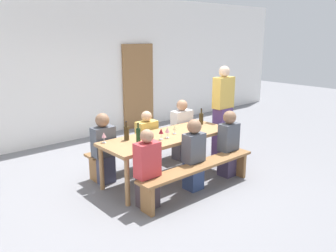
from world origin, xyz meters
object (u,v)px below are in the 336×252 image
(bench_far, at_px, (142,148))
(wine_glass_0, at_px, (175,128))
(wine_bottle_0, at_px, (138,136))
(bench_near, at_px, (199,170))
(seated_guest_far_1, at_px, (147,142))
(wine_glass_3, at_px, (104,135))
(seated_guest_near_1, at_px, (194,156))
(wine_bottle_2, at_px, (201,118))
(seated_guest_near_0, at_px, (147,171))
(standing_host, at_px, (223,114))
(seated_guest_far_2, at_px, (182,131))
(wine_glass_1, at_px, (167,130))
(wooden_door, at_px, (138,87))
(seated_guest_far_0, at_px, (104,149))
(wine_bottle_1, at_px, (126,133))
(wine_glass_2, at_px, (161,131))
(tasting_table, at_px, (168,139))
(seated_guest_near_2, at_px, (228,145))

(bench_far, bearing_deg, wine_glass_0, -79.59)
(wine_glass_0, bearing_deg, wine_bottle_0, -176.21)
(bench_near, distance_m, seated_guest_far_1, 1.27)
(wine_glass_3, relative_size, seated_guest_near_1, 0.14)
(bench_near, distance_m, wine_bottle_2, 1.34)
(bench_near, height_order, seated_guest_near_0, seated_guest_near_0)
(wine_glass_3, relative_size, standing_host, 0.09)
(bench_far, bearing_deg, seated_guest_far_1, -92.72)
(seated_guest_far_2, bearing_deg, bench_near, -33.23)
(wine_glass_1, relative_size, standing_host, 0.10)
(bench_near, bearing_deg, seated_guest_far_1, 90.32)
(wooden_door, height_order, bench_far, wooden_door)
(wooden_door, relative_size, seated_guest_far_0, 1.84)
(wine_bottle_1, height_order, wine_glass_2, wine_bottle_1)
(seated_guest_far_0, bearing_deg, wooden_door, 134.70)
(bench_far, xyz_separation_m, seated_guest_near_0, (-0.85, -1.26, 0.17))
(wine_glass_0, bearing_deg, bench_far, 100.41)
(wooden_door, bearing_deg, tasting_table, -118.14)
(wine_bottle_2, bearing_deg, seated_guest_far_0, 166.83)
(wine_bottle_0, relative_size, seated_guest_far_1, 0.31)
(wooden_door, xyz_separation_m, seated_guest_far_2, (-0.78, -2.44, -0.51))
(tasting_table, height_order, wine_glass_1, wine_glass_1)
(wine_bottle_1, bearing_deg, bench_far, 37.04)
(wine_bottle_0, height_order, wine_bottle_2, wine_bottle_0)
(seated_guest_far_1, bearing_deg, seated_guest_far_0, -90.00)
(seated_guest_far_2, bearing_deg, wine_glass_2, -57.81)
(wine_glass_0, distance_m, wine_glass_1, 0.26)
(wine_bottle_1, bearing_deg, wine_glass_0, -15.80)
(tasting_table, height_order, standing_host, standing_host)
(wine_glass_1, bearing_deg, wooden_door, 61.16)
(wine_glass_0, distance_m, wine_glass_3, 1.17)
(wine_glass_1, bearing_deg, wine_bottle_1, 149.74)
(wooden_door, relative_size, wine_glass_2, 11.97)
(bench_near, height_order, bench_far, same)
(seated_guest_far_0, relative_size, seated_guest_far_2, 1.00)
(wine_bottle_1, xyz_separation_m, wine_glass_1, (0.55, -0.32, 0.01))
(wine_glass_0, height_order, seated_guest_near_2, seated_guest_near_2)
(wine_bottle_1, bearing_deg, wooden_door, 50.98)
(wine_glass_0, distance_m, seated_guest_far_2, 0.95)
(bench_far, xyz_separation_m, seated_guest_near_1, (0.03, -1.26, 0.18))
(tasting_table, xyz_separation_m, wine_glass_3, (-0.99, 0.32, 0.19))
(wine_bottle_0, bearing_deg, bench_near, -45.51)
(tasting_table, bearing_deg, seated_guest_far_0, 147.29)
(wine_bottle_1, distance_m, seated_guest_near_1, 1.08)
(tasting_table, bearing_deg, wine_glass_3, 162.24)
(wine_bottle_2, distance_m, seated_guest_near_0, 1.92)
(seated_guest_far_2, bearing_deg, seated_guest_near_0, -56.42)
(wooden_door, xyz_separation_m, wine_glass_3, (-2.59, -2.68, -0.19))
(bench_far, relative_size, wine_glass_3, 13.56)
(seated_guest_near_0, bearing_deg, bench_near, -100.04)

